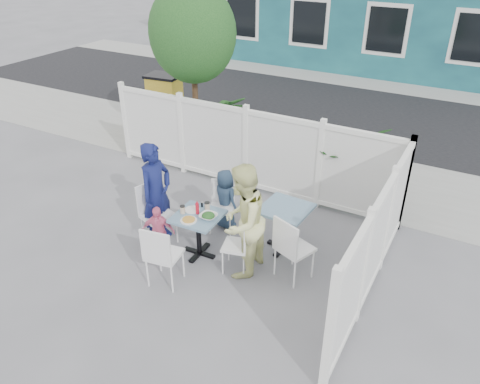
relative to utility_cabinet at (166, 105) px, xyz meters
The scene contains 29 objects.
ground 5.02m from the utility_cabinet, 53.50° to the right, with size 80.00×80.00×0.00m, color slate.
near_sidewalk 3.04m from the utility_cabinet, ahead, with size 24.00×2.60×0.01m, color gray.
street 4.63m from the utility_cabinet, 49.78° to the left, with size 24.00×5.00×0.01m, color black.
far_sidewalk 7.26m from the utility_cabinet, 65.85° to the left, with size 24.00×1.60×0.01m, color gray.
fence_back 3.45m from the utility_cabinet, 27.61° to the right, with size 5.86×0.08×1.60m.
fence_right 6.86m from the utility_cabinet, 29.71° to the right, with size 0.08×3.66×1.60m.
tree 2.45m from the utility_cabinet, 27.25° to the right, with size 1.80×1.62×3.59m.
utility_cabinet is the anchor object (origin of this frame).
potted_shrub_a 2.45m from the utility_cabinet, 21.56° to the right, with size 0.86×0.86×1.53m, color #153D17.
potted_shrub_b 4.89m from the utility_cabinet, 11.81° to the right, with size 1.34×1.16×1.49m, color #153D17.
main_table 5.13m from the utility_cabinet, 47.97° to the right, with size 0.70×0.70×0.71m.
spare_table 5.45m from the utility_cabinet, 33.99° to the right, with size 0.76×0.76×0.75m.
chair_left 4.65m from the utility_cabinet, 55.43° to the right, with size 0.56×0.57×1.01m.
chair_right 5.67m from the utility_cabinet, 42.53° to the right, with size 0.46×0.47×0.85m.
chair_back 4.51m from the utility_cabinet, 41.64° to the right, with size 0.50×0.49×0.86m.
chair_near 5.77m from the utility_cabinet, 53.99° to the right, with size 0.50×0.49×0.98m.
chair_spare 6.11m from the utility_cabinet, 36.98° to the right, with size 0.59×0.58×1.01m.
man 4.58m from the utility_cabinet, 54.90° to the right, with size 0.61×0.40×1.66m, color #12194F.
woman 5.70m from the utility_cabinet, 42.42° to the right, with size 0.84×0.65×1.72m, color #D6DC4B.
boy 4.47m from the utility_cabinet, 40.80° to the right, with size 0.51×0.33×1.03m, color #1F3247.
toddler 5.07m from the utility_cabinet, 54.74° to the right, with size 0.51×0.21×0.87m, color pink.
plate_main 5.25m from the utility_cabinet, 49.60° to the right, with size 0.25×0.25×0.02m, color white.
plate_side 4.97m from the utility_cabinet, 48.65° to the right, with size 0.23×0.23×0.02m, color white.
salad_bowl 5.25m from the utility_cabinet, 46.42° to the right, with size 0.25×0.25×0.06m, color white.
coffee_cup_a 5.03m from the utility_cabinet, 50.34° to the right, with size 0.08×0.08×0.11m, color beige.
coffee_cup_b 5.02m from the utility_cabinet, 46.08° to the right, with size 0.08×0.08×0.12m, color beige.
ketchup_bottle 5.09m from the utility_cabinet, 47.91° to the right, with size 0.05×0.05×0.17m, color red.
salt_shaker 4.89m from the utility_cabinet, 46.70° to the right, with size 0.03×0.03×0.07m, color white.
pepper_shaker 4.91m from the utility_cabinet, 46.79° to the right, with size 0.03×0.03×0.07m, color black.
Camera 1 is at (3.85, -4.63, 4.43)m, focal length 35.00 mm.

